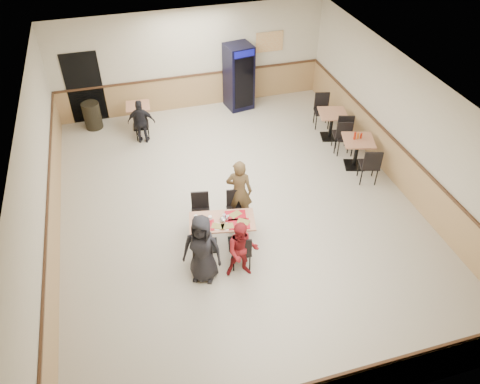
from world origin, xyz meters
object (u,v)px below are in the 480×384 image
object	(u,v)px
diner_woman_left	(202,249)
trash_bin	(92,116)
diner_man_opposite	(239,191)
lone_diner	(141,122)
side_table_near	(357,149)
pepsi_cooler	(239,77)
diner_woman_right	(242,250)
side_table_far	(332,121)
back_table	(139,113)
main_table	(222,229)

from	to	relation	value
diner_woman_left	trash_bin	bearing A→B (deg)	131.15
diner_man_opposite	lone_diner	distance (m)	4.13
diner_woman_left	trash_bin	xyz separation A→B (m)	(-1.83, 6.35, -0.38)
diner_woman_left	side_table_near	world-z (taller)	diner_woman_left
trash_bin	pepsi_cooler	bearing A→B (deg)	0.56
diner_woman_right	side_table_far	bearing A→B (deg)	58.13
diner_man_opposite	side_table_near	size ratio (longest dim) A/B	1.68
side_table_far	diner_woman_right	bearing A→B (deg)	-132.53
back_table	trash_bin	distance (m)	1.34
lone_diner	back_table	xyz separation A→B (m)	(-0.00, 0.80, -0.16)
diner_woman_right	diner_man_opposite	distance (m)	1.62
diner_woman_left	back_table	bearing A→B (deg)	120.17
diner_woman_right	pepsi_cooler	bearing A→B (deg)	85.26
diner_man_opposite	side_table_near	world-z (taller)	diner_man_opposite
side_table_near	side_table_far	world-z (taller)	side_table_near
diner_woman_left	side_table_far	distance (m)	6.02
main_table	diner_man_opposite	xyz separation A→B (m)	(0.57, 0.71, 0.31)
side_table_near	side_table_far	bearing A→B (deg)	91.58
main_table	side_table_near	distance (m)	4.38
back_table	main_table	bearing A→B (deg)	-78.22
main_table	diner_woman_right	xyz separation A→B (m)	(0.18, -0.85, 0.18)
diner_woman_right	back_table	xyz separation A→B (m)	(-1.28, 6.14, -0.18)
diner_woman_left	pepsi_cooler	size ratio (longest dim) A/B	0.78
diner_man_opposite	diner_woman_right	bearing A→B (deg)	98.07
diner_woman_right	side_table_near	bearing A→B (deg)	45.79
diner_woman_right	trash_bin	world-z (taller)	diner_woman_right
diner_man_opposite	back_table	distance (m)	4.88
side_table_near	back_table	size ratio (longest dim) A/B	1.32
trash_bin	diner_man_opposite	bearing A→B (deg)	-58.95
lone_diner	back_table	world-z (taller)	lone_diner
side_table_far	diner_woman_left	bearing A→B (deg)	-138.68
diner_woman_right	pepsi_cooler	distance (m)	6.79
side_table_far	pepsi_cooler	bearing A→B (deg)	129.00
side_table_far	trash_bin	size ratio (longest dim) A/B	1.15
main_table	pepsi_cooler	size ratio (longest dim) A/B	0.73
side_table_near	pepsi_cooler	distance (m)	4.37
diner_man_opposite	side_table_far	size ratio (longest dim) A/B	1.77
main_table	side_table_near	xyz separation A→B (m)	(3.99, 1.83, 0.06)
lone_diner	pepsi_cooler	world-z (taller)	pepsi_cooler
diner_man_opposite	pepsi_cooler	distance (m)	5.17
side_table_far	lone_diner	bearing A→B (deg)	166.25
lone_diner	back_table	distance (m)	0.82
diner_woman_right	side_table_near	world-z (taller)	diner_woman_right
diner_woman_right	lone_diner	xyz separation A→B (m)	(-1.28, 5.34, -0.02)
diner_woman_right	trash_bin	bearing A→B (deg)	122.31
diner_woman_left	pepsi_cooler	bearing A→B (deg)	93.37
diner_man_opposite	side_table_far	xyz separation A→B (m)	(3.38, 2.54, -0.26)
lone_diner	side_table_near	bearing A→B (deg)	166.95
side_table_far	side_table_near	bearing A→B (deg)	-88.42
diner_woman_left	trash_bin	size ratio (longest dim) A/B	1.98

